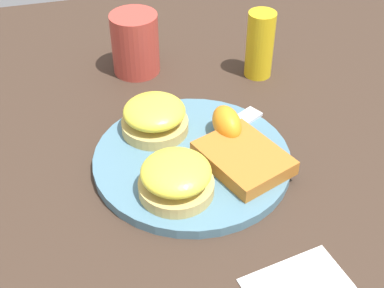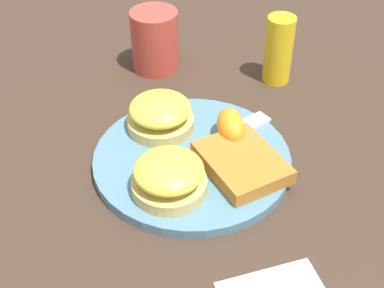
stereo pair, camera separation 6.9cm
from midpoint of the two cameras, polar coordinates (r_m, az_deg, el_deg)
ground_plane at (r=0.71m, az=-2.77°, el=-2.21°), size 1.10×1.10×0.00m
plate at (r=0.71m, az=-2.79°, el=-1.79°), size 0.26×0.26×0.01m
sandwich_benedict_left at (r=0.73m, az=-6.71°, el=2.80°), size 0.09×0.09×0.05m
sandwich_benedict_right at (r=0.64m, az=-4.81°, el=-3.73°), size 0.09×0.09×0.05m
hashbrown_patty at (r=0.68m, az=2.64°, el=-1.63°), size 0.14×0.12×0.02m
orange_wedge at (r=0.72m, az=1.00°, el=2.10°), size 0.06×0.04×0.04m
fork at (r=0.72m, az=-0.50°, el=0.39°), size 0.12×0.19×0.00m
cup at (r=0.88m, az=-8.37°, el=10.54°), size 0.11×0.08×0.10m
condiment_bottle at (r=0.86m, az=4.96°, el=10.44°), size 0.04×0.04×0.11m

